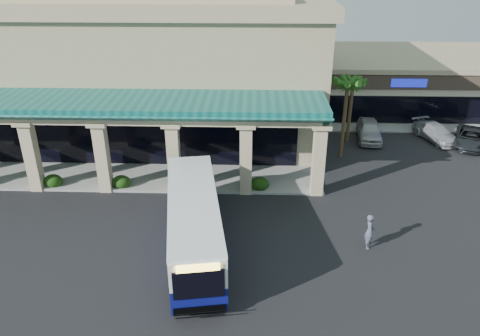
{
  "coord_description": "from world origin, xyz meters",
  "views": [
    {
      "loc": [
        1.97,
        -21.19,
        14.51
      ],
      "look_at": [
        1.16,
        4.22,
        2.2
      ],
      "focal_mm": 35.0,
      "sensor_mm": 36.0,
      "label": 1
    }
  ],
  "objects_px": {
    "transit_bus": "(194,224)",
    "car_silver": "(369,130)",
    "car_gray": "(470,138)",
    "car_red": "(436,132)",
    "pedestrian": "(370,231)"
  },
  "relations": [
    {
      "from": "car_silver",
      "to": "car_gray",
      "type": "bearing_deg",
      "value": -1.42
    },
    {
      "from": "pedestrian",
      "to": "car_red",
      "type": "bearing_deg",
      "value": -24.6
    },
    {
      "from": "transit_bus",
      "to": "car_silver",
      "type": "height_order",
      "value": "transit_bus"
    },
    {
      "from": "car_gray",
      "to": "transit_bus",
      "type": "bearing_deg",
      "value": -119.44
    },
    {
      "from": "pedestrian",
      "to": "car_gray",
      "type": "distance_m",
      "value": 17.76
    },
    {
      "from": "transit_bus",
      "to": "car_silver",
      "type": "distance_m",
      "value": 19.84
    },
    {
      "from": "car_silver",
      "to": "car_gray",
      "type": "xyz_separation_m",
      "value": [
        7.67,
        -1.08,
        -0.11
      ]
    },
    {
      "from": "transit_bus",
      "to": "car_gray",
      "type": "distance_m",
      "value": 24.69
    },
    {
      "from": "car_silver",
      "to": "car_red",
      "type": "bearing_deg",
      "value": 6.7
    },
    {
      "from": "car_silver",
      "to": "car_red",
      "type": "xyz_separation_m",
      "value": [
        5.36,
        0.01,
        -0.13
      ]
    },
    {
      "from": "pedestrian",
      "to": "car_red",
      "type": "relative_size",
      "value": 0.43
    },
    {
      "from": "car_red",
      "to": "car_silver",
      "type": "bearing_deg",
      "value": 160.33
    },
    {
      "from": "transit_bus",
      "to": "car_gray",
      "type": "xyz_separation_m",
      "value": [
        20.03,
        14.42,
        -0.85
      ]
    },
    {
      "from": "transit_bus",
      "to": "pedestrian",
      "type": "relative_size",
      "value": 5.57
    },
    {
      "from": "pedestrian",
      "to": "car_red",
      "type": "height_order",
      "value": "pedestrian"
    }
  ]
}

